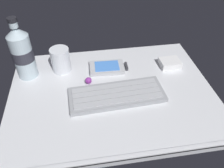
% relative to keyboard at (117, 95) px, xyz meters
% --- Properties ---
extents(ground_plane, '(0.64, 0.48, 0.03)m').
position_rel_keyboard_xyz_m(ground_plane, '(-0.01, 0.02, -0.02)').
color(ground_plane, silver).
extents(keyboard, '(0.30, 0.12, 0.02)m').
position_rel_keyboard_xyz_m(keyboard, '(0.00, 0.00, 0.00)').
color(keyboard, '#93969B').
rests_on(keyboard, ground_plane).
extents(handheld_device, '(0.13, 0.08, 0.02)m').
position_rel_keyboard_xyz_m(handheld_device, '(-0.00, 0.14, -0.00)').
color(handheld_device, '#B7BABF').
rests_on(handheld_device, ground_plane).
extents(juice_cup, '(0.06, 0.06, 0.09)m').
position_rel_keyboard_xyz_m(juice_cup, '(-0.17, 0.16, 0.03)').
color(juice_cup, silver).
rests_on(juice_cup, ground_plane).
extents(water_bottle, '(0.07, 0.07, 0.21)m').
position_rel_keyboard_xyz_m(water_bottle, '(-0.28, 0.15, 0.08)').
color(water_bottle, silver).
rests_on(water_bottle, ground_plane).
extents(charger_block, '(0.07, 0.06, 0.02)m').
position_rel_keyboard_xyz_m(charger_block, '(0.21, 0.13, 0.00)').
color(charger_block, white).
rests_on(charger_block, ground_plane).
extents(trackball_mouse, '(0.02, 0.02, 0.02)m').
position_rel_keyboard_xyz_m(trackball_mouse, '(-0.08, 0.08, 0.00)').
color(trackball_mouse, purple).
rests_on(trackball_mouse, ground_plane).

